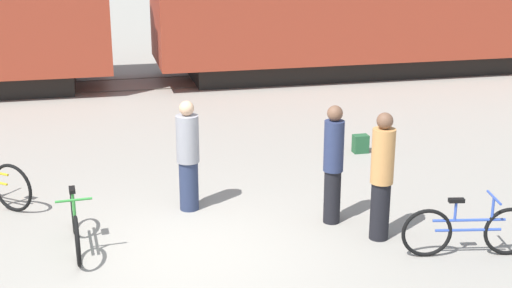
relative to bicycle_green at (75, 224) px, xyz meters
name	(u,v)px	position (x,y,z in m)	size (l,w,h in m)	color
ground_plane	(189,251)	(1.44, -0.44, -0.35)	(80.00, 80.00, 0.00)	gray
rail_near	(137,90)	(1.44, 9.14, -0.34)	(37.17, 0.07, 0.01)	#4C4238
rail_far	(134,79)	(1.44, 10.58, -0.34)	(37.17, 0.07, 0.01)	#4C4238
bicycle_green	(75,224)	(0.00, 0.00, 0.00)	(0.46, 1.67, 0.81)	black
bicycle_blue	(468,231)	(4.94, -1.38, 0.01)	(1.72, 0.46, 0.82)	black
person_in_tan	(382,176)	(4.03, -0.63, 0.56)	(0.31, 0.31, 1.78)	black
person_in_navy	(333,163)	(3.58, 0.05, 0.55)	(0.28, 0.28, 1.74)	black
person_in_grey	(188,156)	(1.65, 1.00, 0.50)	(0.34, 0.34, 1.68)	#283351
backpack	(361,144)	(5.16, 3.01, -0.18)	(0.28, 0.20, 0.34)	#235633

